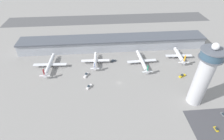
{
  "coord_description": "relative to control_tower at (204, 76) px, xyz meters",
  "views": [
    {
      "loc": [
        -18.34,
        -132.25,
        120.79
      ],
      "look_at": [
        -6.41,
        9.8,
        9.78
      ],
      "focal_mm": 28.0,
      "sensor_mm": 36.0,
      "label": 1
    }
  ],
  "objects": [
    {
      "name": "ground_plane",
      "position": [
        -64.99,
        29.8,
        -30.16
      ],
      "size": [
        1000.0,
        1000.0,
        0.0
      ],
      "primitive_type": "plane",
      "color": "gray"
    },
    {
      "name": "service_truck_water",
      "position": [
        -99.03,
        44.47,
        -29.19
      ],
      "size": [
        5.61,
        8.54,
        2.79
      ],
      "color": "black",
      "rests_on": "ground"
    },
    {
      "name": "airplane_gate_charlie",
      "position": [
        -34.32,
        61.2,
        -26.25
      ],
      "size": [
        34.6,
        43.14,
        12.27
      ],
      "color": "silver",
      "rests_on": "ground"
    },
    {
      "name": "car_green_van",
      "position": [
        4.59,
        -30.43,
        -29.6
      ],
      "size": [
        2.04,
        4.7,
        1.43
      ],
      "color": "black",
      "rests_on": "ground"
    },
    {
      "name": "service_truck_catering",
      "position": [
        -67.4,
        68.52,
        -29.29
      ],
      "size": [
        7.1,
        4.07,
        2.52
      ],
      "color": "black",
      "rests_on": "ground"
    },
    {
      "name": "car_yellow_taxi",
      "position": [
        18.01,
        -17.36,
        -29.58
      ],
      "size": [
        1.84,
        4.22,
        1.49
      ],
      "color": "black",
      "rests_on": "ground"
    },
    {
      "name": "airplane_gate_bravo",
      "position": [
        -88.75,
        66.5,
        -26.04
      ],
      "size": [
        33.31,
        33.08,
        11.62
      ],
      "color": "white",
      "rests_on": "ground"
    },
    {
      "name": "airplane_gate_delta",
      "position": [
        13.17,
        68.38,
        -25.82
      ],
      "size": [
        32.41,
        32.23,
        13.89
      ],
      "color": "silver",
      "rests_on": "ground"
    },
    {
      "name": "service_truck_fuel",
      "position": [
        -95.46,
        25.87,
        -29.19
      ],
      "size": [
        6.18,
        7.31,
        2.79
      ],
      "color": "black",
      "rests_on": "ground"
    },
    {
      "name": "service_truck_baggage",
      "position": [
        3.85,
        34.47,
        -29.14
      ],
      "size": [
        8.38,
        5.46,
        2.92
      ],
      "color": "black",
      "rests_on": "ground"
    },
    {
      "name": "terminal_building",
      "position": [
        -64.99,
        99.8,
        -22.23
      ],
      "size": [
        239.54,
        25.0,
        15.67
      ],
      "color": "#A3A8B2",
      "rests_on": "ground"
    },
    {
      "name": "airplane_gate_alpha",
      "position": [
        -140.42,
        62.3,
        -25.71
      ],
      "size": [
        37.58,
        42.1,
        12.69
      ],
      "color": "silver",
      "rests_on": "ground"
    },
    {
      "name": "runway_strip",
      "position": [
        -64.99,
        201.24,
        -30.15
      ],
      "size": [
        359.31,
        44.0,
        0.01
      ],
      "primitive_type": "cube",
      "color": "#515154",
      "rests_on": "ground"
    },
    {
      "name": "control_tower",
      "position": [
        0.0,
        0.0,
        0.0
      ],
      "size": [
        18.46,
        18.46,
        60.02
      ],
      "color": "#BCBCC1",
      "rests_on": "ground"
    }
  ]
}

